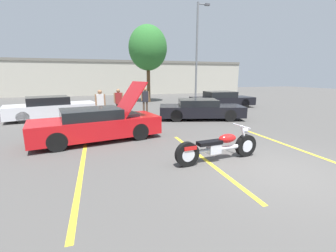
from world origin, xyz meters
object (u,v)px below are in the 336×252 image
(spectator_near_motorcycle, at_px, (145,99))
(spectator_by_show_car, at_px, (119,101))
(parked_car_left_row, at_px, (52,108))
(show_car_hood_open, at_px, (97,124))
(motorcycle, at_px, (218,147))
(parked_car_mid_row, at_px, (200,109))
(tree_background, at_px, (148,48))
(spectator_midground, at_px, (100,103))
(parked_car_right_row, at_px, (221,99))
(light_pole, at_px, (197,49))

(spectator_near_motorcycle, height_order, spectator_by_show_car, spectator_near_motorcycle)
(parked_car_left_row, height_order, spectator_by_show_car, spectator_by_show_car)
(parked_car_left_row, height_order, spectator_near_motorcycle, spectator_near_motorcycle)
(show_car_hood_open, xyz_separation_m, spectator_by_show_car, (1.21, 4.56, 0.38))
(motorcycle, bearing_deg, parked_car_mid_row, 63.25)
(show_car_hood_open, bearing_deg, spectator_near_motorcycle, 49.56)
(motorcycle, relative_size, show_car_hood_open, 0.55)
(parked_car_mid_row, bearing_deg, tree_background, 111.38)
(parked_car_left_row, distance_m, spectator_midground, 3.33)
(show_car_hood_open, bearing_deg, motorcycle, -56.44)
(parked_car_right_row, bearing_deg, spectator_near_motorcycle, -161.49)
(spectator_near_motorcycle, bearing_deg, motorcycle, -87.61)
(motorcycle, xyz_separation_m, spectator_by_show_car, (-2.02, 7.83, 0.58))
(motorcycle, distance_m, show_car_hood_open, 4.60)
(spectator_near_motorcycle, bearing_deg, tree_background, 75.83)
(spectator_by_show_car, height_order, spectator_midground, spectator_midground)
(parked_car_right_row, distance_m, spectator_by_show_car, 8.44)
(parked_car_right_row, distance_m, parked_car_mid_row, 5.57)
(tree_background, distance_m, motorcycle, 16.15)
(show_car_hood_open, bearing_deg, light_pole, 39.98)
(motorcycle, bearing_deg, spectator_by_show_car, 98.62)
(tree_background, xyz_separation_m, spectator_by_show_car, (-3.46, -7.63, -3.85))
(motorcycle, bearing_deg, spectator_near_motorcycle, 86.55)
(show_car_hood_open, bearing_deg, parked_car_right_row, 25.51)
(spectator_near_motorcycle, bearing_deg, light_pole, 44.71)
(tree_background, xyz_separation_m, parked_car_mid_row, (0.89, -9.39, -4.30))
(light_pole, relative_size, parked_car_left_row, 1.75)
(spectator_midground, bearing_deg, parked_car_mid_row, -8.01)
(light_pole, bearing_deg, parked_car_left_row, -153.38)
(spectator_near_motorcycle, xyz_separation_m, spectator_by_show_car, (-1.67, -0.56, -0.01))
(light_pole, distance_m, show_car_hood_open, 15.15)
(parked_car_left_row, relative_size, spectator_by_show_car, 3.02)
(spectator_midground, bearing_deg, spectator_by_show_car, 44.48)
(light_pole, relative_size, spectator_by_show_car, 5.28)
(show_car_hood_open, distance_m, spectator_by_show_car, 4.74)
(spectator_by_show_car, bearing_deg, spectator_midground, -135.52)
(parked_car_left_row, bearing_deg, parked_car_mid_row, -33.10)
(show_car_hood_open, relative_size, parked_car_left_row, 0.95)
(show_car_hood_open, bearing_deg, tree_background, 57.98)
(motorcycle, relative_size, parked_car_mid_row, 0.54)
(spectator_by_show_car, bearing_deg, parked_car_right_row, 16.19)
(spectator_midground, bearing_deg, show_car_hood_open, -93.03)
(tree_background, distance_m, spectator_by_show_car, 9.22)
(light_pole, height_order, motorcycle, light_pole)
(light_pole, distance_m, spectator_midground, 12.45)
(tree_background, bearing_deg, parked_car_mid_row, -84.61)
(light_pole, distance_m, parked_car_mid_row, 10.18)
(motorcycle, bearing_deg, show_car_hood_open, 128.80)
(tree_background, relative_size, parked_car_right_row, 1.41)
(motorcycle, xyz_separation_m, parked_car_right_row, (6.08, 10.18, 0.19))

